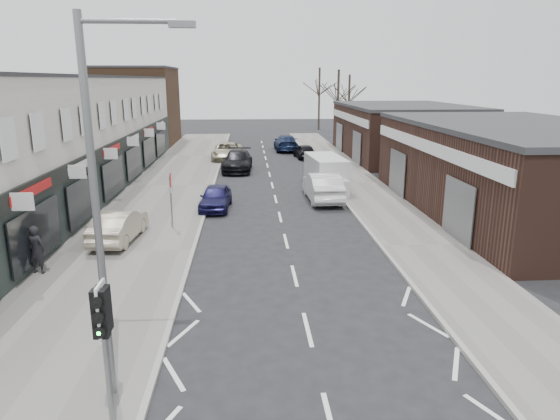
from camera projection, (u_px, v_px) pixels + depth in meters
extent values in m
plane|color=black|center=(317.00, 369.00, 12.24)|extent=(160.00, 160.00, 0.00)
cube|color=slate|center=(171.00, 186.00, 33.03)|extent=(5.50, 64.00, 0.12)
cube|color=slate|center=(357.00, 183.00, 33.83)|extent=(3.50, 64.00, 0.12)
cube|color=silver|center=(45.00, 138.00, 29.31)|extent=(8.00, 41.00, 7.10)
cube|color=#4A3220|center=(137.00, 107.00, 53.81)|extent=(8.00, 10.00, 8.00)
cube|color=#3B231B|center=(519.00, 171.00, 25.98)|extent=(10.00, 18.00, 4.50)
cube|color=#3B231B|center=(403.00, 132.00, 45.28)|extent=(10.00, 16.00, 4.50)
cylinder|color=slate|center=(107.00, 361.00, 9.62)|extent=(0.12, 0.12, 3.00)
cube|color=silver|center=(102.00, 311.00, 9.35)|extent=(0.05, 0.55, 1.10)
cube|color=black|center=(100.00, 314.00, 9.24)|extent=(0.28, 0.22, 0.95)
sphere|color=#0CE533|center=(100.00, 331.00, 9.20)|extent=(0.18, 0.18, 0.18)
cube|color=black|center=(104.00, 308.00, 9.47)|extent=(0.26, 0.20, 0.90)
cylinder|color=slate|center=(97.00, 219.00, 10.13)|extent=(0.16, 0.16, 8.00)
cylinder|color=slate|center=(128.00, 21.00, 9.22)|extent=(1.80, 0.10, 0.10)
cube|color=slate|center=(182.00, 24.00, 9.30)|extent=(0.50, 0.22, 0.12)
cylinder|color=slate|center=(171.00, 202.00, 23.15)|extent=(0.07, 0.07, 2.50)
cube|color=white|center=(172.00, 189.00, 23.00)|extent=(0.04, 0.45, 0.25)
cube|color=silver|center=(326.00, 173.00, 32.00)|extent=(2.32, 4.82, 2.13)
cube|color=silver|center=(333.00, 190.00, 29.48)|extent=(1.94, 0.97, 1.12)
cylinder|color=black|center=(316.00, 189.00, 30.54)|extent=(0.22, 0.71, 0.71)
cylinder|color=black|center=(344.00, 189.00, 30.65)|extent=(0.22, 0.71, 0.71)
cylinder|color=black|center=(309.00, 179.00, 33.70)|extent=(0.22, 0.71, 0.71)
cylinder|color=black|center=(335.00, 179.00, 33.81)|extent=(0.22, 0.71, 0.71)
imported|color=tan|center=(119.00, 225.00, 21.43)|extent=(1.79, 4.22, 1.35)
imported|color=black|center=(36.00, 250.00, 17.76)|extent=(0.73, 0.57, 1.78)
imported|color=#161541|center=(216.00, 197.00, 27.19)|extent=(1.81, 3.95, 1.31)
imported|color=black|center=(238.00, 161.00, 38.59)|extent=(2.45, 5.45, 1.55)
imported|color=#B3AC8F|center=(227.00, 151.00, 43.89)|extent=(2.70, 5.47, 1.49)
imported|color=silver|center=(323.00, 187.00, 29.07)|extent=(1.87, 5.06, 1.65)
imported|color=black|center=(304.00, 151.00, 44.80)|extent=(1.90, 3.92, 1.29)
imported|color=#131D3B|center=(286.00, 143.00, 49.69)|extent=(2.23, 5.38, 1.55)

